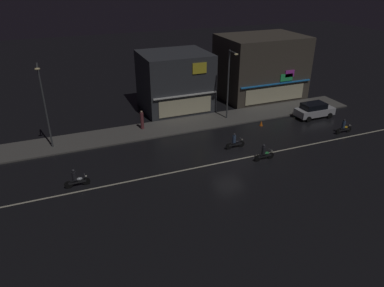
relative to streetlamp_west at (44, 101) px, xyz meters
The scene contains 14 objects.
ground_plane 16.76m from the streetlamp_west, 29.88° to the right, with size 140.00×140.00×0.00m, color black.
lane_divider_stripe 16.76m from the streetlamp_west, 29.88° to the right, with size 36.39×0.16×0.01m, color beige.
sidewalk_far 14.71m from the streetlamp_west, ahead, with size 38.31×3.91×0.14m, color #5B5954.
storefront_left_block 26.22m from the streetlamp_west, 13.78° to the left, with size 10.03×7.50×7.58m.
storefront_center_block 15.22m from the streetlamp_west, 22.88° to the left, with size 7.55×6.79×6.50m.
streetlamp_west is the anchor object (origin of this frame).
streetlamp_mid 18.03m from the streetlamp_west, ahead, with size 0.44×1.64×7.36m.
pedestrian_on_sidewalk 9.52m from the streetlamp_west, ahead, with size 0.35×0.35×1.94m.
parked_car_near_kerb 27.57m from the streetlamp_west, ahead, with size 4.30×1.98×1.67m.
motorcycle_lead 8.42m from the streetlamp_west, 79.20° to the right, with size 1.90×0.60×1.52m.
motorcycle_following 17.11m from the streetlamp_west, 21.21° to the right, with size 1.90×0.60×1.52m.
motorcycle_opposite_lane 28.34m from the streetlamp_west, 14.73° to the right, with size 1.90×0.60×1.52m.
motorcycle_trailing_far 19.42m from the streetlamp_west, 28.10° to the right, with size 1.90×0.60×1.52m.
traffic_cone 21.16m from the streetlamp_west, ahead, with size 0.36×0.36×0.55m, color orange.
Camera 1 is at (-13.04, -23.73, 14.90)m, focal length 33.47 mm.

